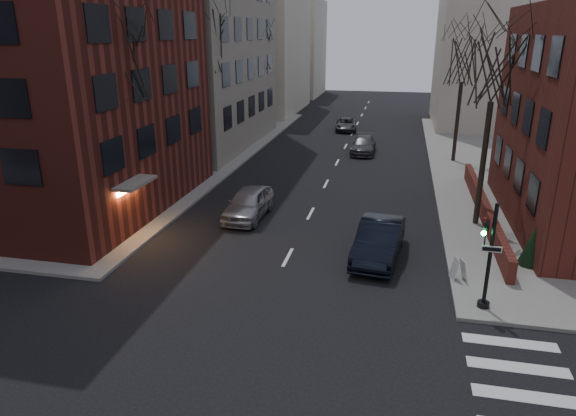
% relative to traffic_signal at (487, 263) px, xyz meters
% --- Properties ---
extents(sidewalk_far_left, '(44.00, 44.00, 0.15)m').
position_rel_traffic_signal_xyz_m(sidewalk_far_left, '(-36.94, 21.01, -1.83)').
color(sidewalk_far_left, gray).
rests_on(sidewalk_far_left, ground).
extents(building_left_brick, '(15.00, 15.00, 18.00)m').
position_rel_traffic_signal_xyz_m(building_left_brick, '(-23.44, 7.51, 7.09)').
color(building_left_brick, maroon).
rests_on(building_left_brick, ground).
extents(low_wall_right, '(0.35, 16.00, 1.00)m').
position_rel_traffic_signal_xyz_m(low_wall_right, '(1.36, 10.01, -1.26)').
color(low_wall_right, '#592019').
rests_on(low_wall_right, sidewalk_far_right).
extents(building_distant_la, '(14.00, 16.00, 18.00)m').
position_rel_traffic_signal_xyz_m(building_distant_la, '(-22.94, 46.01, 7.09)').
color(building_distant_la, beige).
rests_on(building_distant_la, ground).
extents(building_distant_ra, '(14.00, 14.00, 16.00)m').
position_rel_traffic_signal_xyz_m(building_distant_ra, '(7.06, 41.01, 6.09)').
color(building_distant_ra, beige).
rests_on(building_distant_ra, ground).
extents(building_distant_lb, '(10.00, 12.00, 14.00)m').
position_rel_traffic_signal_xyz_m(building_distant_lb, '(-20.94, 63.01, 5.09)').
color(building_distant_lb, beige).
rests_on(building_distant_lb, ground).
extents(traffic_signal, '(0.76, 0.44, 4.00)m').
position_rel_traffic_signal_xyz_m(traffic_signal, '(0.00, 0.00, 0.00)').
color(traffic_signal, black).
rests_on(traffic_signal, sidewalk_far_right).
extents(tree_left_a, '(4.18, 4.18, 10.26)m').
position_rel_traffic_signal_xyz_m(tree_left_a, '(-16.74, 5.01, 6.56)').
color(tree_left_a, '#2D231C').
rests_on(tree_left_a, sidewalk_far_left).
extents(tree_left_b, '(4.40, 4.40, 10.80)m').
position_rel_traffic_signal_xyz_m(tree_left_b, '(-16.74, 17.01, 7.00)').
color(tree_left_b, '#2D231C').
rests_on(tree_left_b, sidewalk_far_left).
extents(tree_left_c, '(3.96, 3.96, 9.72)m').
position_rel_traffic_signal_xyz_m(tree_left_c, '(-16.74, 31.01, 6.12)').
color(tree_left_c, '#2D231C').
rests_on(tree_left_c, sidewalk_far_left).
extents(tree_right_a, '(3.96, 3.96, 9.72)m').
position_rel_traffic_signal_xyz_m(tree_right_a, '(0.86, 9.01, 6.12)').
color(tree_right_a, '#2D231C').
rests_on(tree_right_a, sidewalk_far_right).
extents(tree_right_b, '(3.74, 3.74, 9.18)m').
position_rel_traffic_signal_xyz_m(tree_right_b, '(0.86, 23.01, 5.68)').
color(tree_right_b, '#2D231C').
rests_on(tree_right_b, sidewalk_far_right).
extents(streetlamp_near, '(0.36, 0.36, 6.28)m').
position_rel_traffic_signal_xyz_m(streetlamp_near, '(-16.14, 13.01, 2.33)').
color(streetlamp_near, black).
rests_on(streetlamp_near, sidewalk_far_left).
extents(streetlamp_far, '(0.36, 0.36, 6.28)m').
position_rel_traffic_signal_xyz_m(streetlamp_far, '(-16.14, 33.01, 2.33)').
color(streetlamp_far, black).
rests_on(streetlamp_far, sidewalk_far_left).
extents(parked_sedan, '(2.32, 5.33, 1.70)m').
position_rel_traffic_signal_xyz_m(parked_sedan, '(-3.94, 3.85, -1.06)').
color(parked_sedan, black).
rests_on(parked_sedan, ground).
extents(car_lane_silver, '(2.08, 4.80, 1.61)m').
position_rel_traffic_signal_xyz_m(car_lane_silver, '(-11.16, 7.69, -1.10)').
color(car_lane_silver, '#A6A6AB').
rests_on(car_lane_silver, ground).
extents(car_lane_gray, '(1.94, 4.71, 1.36)m').
position_rel_traffic_signal_xyz_m(car_lane_gray, '(-6.23, 24.68, -1.23)').
color(car_lane_gray, '#3E3E43').
rests_on(car_lane_gray, ground).
extents(car_lane_far, '(2.44, 4.61, 1.23)m').
position_rel_traffic_signal_xyz_m(car_lane_far, '(-8.74, 34.56, -1.29)').
color(car_lane_far, '#39393E').
rests_on(car_lane_far, ground).
extents(sandwich_board, '(0.53, 0.64, 0.88)m').
position_rel_traffic_signal_xyz_m(sandwich_board, '(-0.64, 2.12, -1.32)').
color(sandwich_board, silver).
rests_on(sandwich_board, sidewalk_far_right).
extents(evergreen_shrub, '(1.40, 1.40, 1.82)m').
position_rel_traffic_signal_xyz_m(evergreen_shrub, '(2.56, 4.22, -0.85)').
color(evergreen_shrub, '#16321B').
rests_on(evergreen_shrub, sidewalk_far_right).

